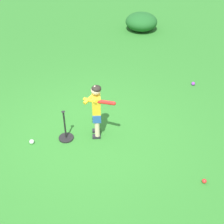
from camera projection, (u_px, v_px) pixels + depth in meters
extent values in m
plane|color=#2D7528|center=(89.00, 134.00, 5.79)|extent=(40.00, 40.00, 0.00)
cube|color=#232328|center=(96.00, 137.00, 5.69)|extent=(0.13, 0.17, 0.05)
cylinder|color=beige|center=(97.00, 129.00, 5.58)|extent=(0.09, 0.09, 0.34)
cube|color=#232328|center=(96.00, 131.00, 5.83)|extent=(0.13, 0.17, 0.05)
cylinder|color=beige|center=(97.00, 123.00, 5.72)|extent=(0.09, 0.09, 0.34)
cube|color=#2856A8|center=(97.00, 115.00, 5.50)|extent=(0.30, 0.23, 0.16)
cube|color=yellow|center=(96.00, 104.00, 5.36)|extent=(0.29, 0.22, 0.34)
sphere|color=beige|center=(96.00, 90.00, 5.19)|extent=(0.17, 0.17, 0.17)
ellipsoid|color=black|center=(96.00, 89.00, 5.17)|extent=(0.22, 0.22, 0.11)
sphere|color=red|center=(88.00, 100.00, 5.30)|extent=(0.04, 0.04, 0.04)
cylinder|color=black|center=(93.00, 101.00, 5.26)|extent=(0.12, 0.12, 0.05)
cylinder|color=red|center=(105.00, 102.00, 5.16)|extent=(0.30, 0.28, 0.11)
sphere|color=red|center=(114.00, 103.00, 5.08)|extent=(0.07, 0.07, 0.07)
cylinder|color=yellow|center=(90.00, 100.00, 5.26)|extent=(0.30, 0.20, 0.14)
cylinder|color=yellow|center=(90.00, 98.00, 5.32)|extent=(0.19, 0.30, 0.14)
sphere|color=red|center=(204.00, 181.00, 4.80)|extent=(0.07, 0.07, 0.07)
sphere|color=purple|center=(193.00, 84.00, 7.22)|extent=(0.09, 0.09, 0.09)
sphere|color=white|center=(32.00, 142.00, 5.54)|extent=(0.09, 0.09, 0.09)
cylinder|color=black|center=(66.00, 138.00, 5.67)|extent=(0.28, 0.28, 0.03)
cylinder|color=black|center=(65.00, 126.00, 5.50)|extent=(0.03, 0.03, 0.55)
cone|color=black|center=(63.00, 113.00, 5.33)|extent=(0.07, 0.07, 0.04)
ellipsoid|color=#1E5B23|center=(141.00, 22.00, 9.97)|extent=(1.06, 1.04, 0.57)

